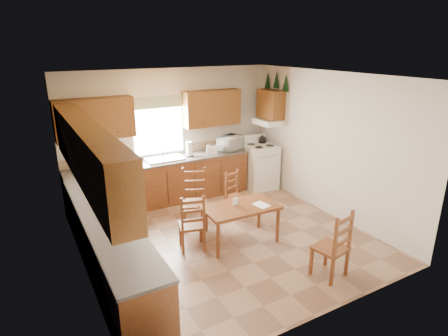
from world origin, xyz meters
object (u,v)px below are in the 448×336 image
chair_near_left (192,221)px  chair_near_right (331,244)px  chair_far_right (195,200)px  dining_table (240,224)px  chair_far_left (237,194)px  microwave (230,143)px  stove (260,167)px

chair_near_left → chair_near_right: (1.38, -1.64, 0.03)m
chair_far_right → dining_table: bearing=-39.3°
chair_far_left → chair_far_right: bearing=168.4°
microwave → dining_table: (-1.09, -2.18, -0.74)m
stove → dining_table: bearing=-126.2°
chair_near_right → chair_far_left: size_ratio=1.17×
chair_near_right → chair_far_right: size_ratio=0.95×
dining_table → chair_near_right: chair_near_right is taller
microwave → chair_far_left: (-0.60, -1.28, -0.64)m
stove → chair_far_left: (-1.23, -1.02, -0.06)m
chair_near_right → chair_far_right: chair_far_right is taller
dining_table → chair_near_left: bearing=167.5°
chair_near_left → chair_far_left: 1.45m
chair_near_right → chair_far_right: bearing=-77.5°
dining_table → chair_near_left: 0.82m
microwave → chair_far_left: size_ratio=0.58×
chair_far_left → chair_near_left: bearing=-166.5°
chair_far_left → stove: bearing=24.6°
dining_table → chair_far_right: size_ratio=1.15×
microwave → chair_near_left: 2.78m
dining_table → chair_far_right: 0.97m
chair_far_left → chair_far_right: chair_far_right is taller
stove → chair_far_left: bearing=-134.7°
microwave → chair_far_right: size_ratio=0.47×
microwave → chair_far_right: bearing=-161.7°
chair_far_left → chair_far_right: 0.92m
stove → chair_far_left: size_ratio=1.14×
microwave → chair_far_left: bearing=-138.2°
microwave → stove: bearing=-45.2°
microwave → chair_near_right: (-0.49, -3.61, -0.57)m
stove → microwave: 0.90m
microwave → chair_near_right: microwave is taller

